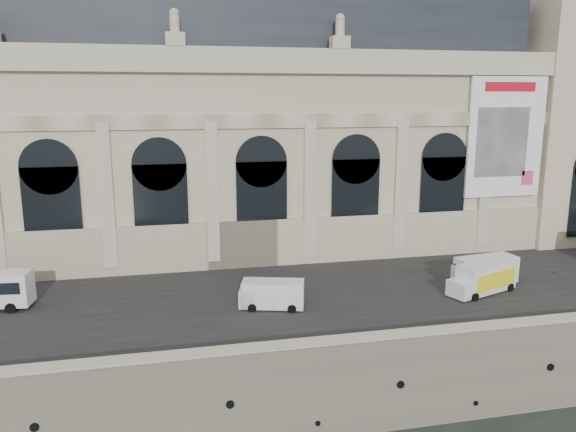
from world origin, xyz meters
The scene contains 8 objects.
quay centered at (0.00, 35.00, 3.00)m, with size 160.00×70.00×6.00m, color #776D5C.
street centered at (0.00, 14.00, 6.03)m, with size 160.00×24.00×0.06m, color #2D2D2D.
parapet centered at (0.00, 0.60, 6.62)m, with size 160.00×1.40×1.21m.
museum centered at (-5.98, 30.86, 19.72)m, with size 69.00×18.70×29.10m.
clock_pavilion centered at (34.00, 27.93, 23.42)m, with size 13.00×14.72×36.70m.
van_b centered at (-5.46, 10.22, 7.21)m, with size 5.68×3.40×2.38m.
van_c centered at (15.21, 11.72, 7.37)m, with size 6.27×3.12×2.68m.
box_truck centered at (14.02, 9.70, 7.39)m, with size 7.20×4.35×2.77m.
Camera 1 is at (-13.50, -33.48, 23.42)m, focal length 35.00 mm.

